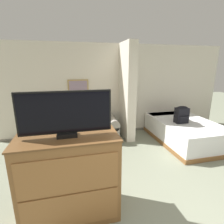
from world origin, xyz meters
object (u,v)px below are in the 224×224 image
at_px(tv_dresser, 70,178).
at_px(tv, 66,114).
at_px(table_lamp, 35,112).
at_px(bed, 184,131).
at_px(couch, 81,129).
at_px(backpack, 182,114).
at_px(coffee_table, 86,143).

xyz_separation_m(tv_dresser, tv, (-0.00, 0.00, 0.87)).
bearing_deg(tv, table_lamp, 108.44).
bearing_deg(table_lamp, bed, -9.38).
bearing_deg(table_lamp, couch, 2.49).
bearing_deg(backpack, coffee_table, -174.76).
xyz_separation_m(coffee_table, table_lamp, (-1.14, 0.96, 0.52)).
bearing_deg(tv, coffee_table, 76.98).
distance_m(table_lamp, tv, 2.61).
bearing_deg(table_lamp, coffee_table, -39.91).
xyz_separation_m(couch, bed, (2.71, -0.68, -0.03)).
distance_m(tv_dresser, backpack, 3.28).
relative_size(table_lamp, tv_dresser, 0.39).
bearing_deg(bed, coffee_table, -172.98).
relative_size(tv, backpack, 2.50).
height_order(coffee_table, table_lamp, table_lamp).
bearing_deg(coffee_table, table_lamp, 140.09).
bearing_deg(bed, table_lamp, 170.62).
bearing_deg(bed, tv_dresser, -149.18).
bearing_deg(tv, bed, 30.81).
relative_size(couch, tv, 1.80).
height_order(couch, backpack, backpack).
height_order(couch, bed, couch).
xyz_separation_m(bed, backpack, (-0.20, -0.10, 0.51)).
xyz_separation_m(tv, backpack, (2.80, 1.69, -0.65)).
height_order(coffee_table, backpack, backpack).
bearing_deg(backpack, tv_dresser, -148.95).
bearing_deg(coffee_table, tv, -103.02).
height_order(tv, bed, tv).
distance_m(couch, tv_dresser, 2.50).
bearing_deg(backpack, bed, 27.38).
height_order(coffee_table, tv_dresser, tv_dresser).
xyz_separation_m(coffee_table, backpack, (2.47, 0.23, 0.41)).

